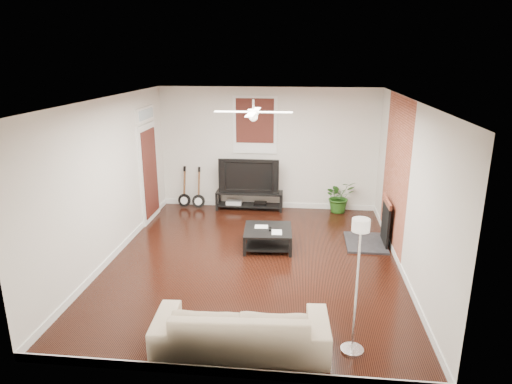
{
  "coord_description": "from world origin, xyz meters",
  "views": [
    {
      "loc": [
        0.81,
        -7.19,
        3.46
      ],
      "look_at": [
        0.0,
        0.4,
        1.15
      ],
      "focal_mm": 31.7,
      "sensor_mm": 36.0,
      "label": 1
    }
  ],
  "objects": [
    {
      "name": "tv",
      "position": [
        -0.41,
        2.8,
        0.83
      ],
      "size": [
        1.38,
        0.18,
        0.79
      ],
      "primitive_type": "imported",
      "color": "black",
      "rests_on": "tv_stand"
    },
    {
      "name": "room",
      "position": [
        0.0,
        0.0,
        1.4
      ],
      "size": [
        5.01,
        6.01,
        2.81
      ],
      "color": "black",
      "rests_on": "ground"
    },
    {
      "name": "brick_accent",
      "position": [
        2.49,
        1.0,
        1.4
      ],
      "size": [
        0.02,
        2.2,
        2.8
      ],
      "primitive_type": "cube",
      "color": "#A04D33",
      "rests_on": "floor"
    },
    {
      "name": "coffee_table",
      "position": [
        0.2,
        0.63,
        0.18
      ],
      "size": [
        0.93,
        0.93,
        0.37
      ],
      "primitive_type": "cube",
      "rotation": [
        0.0,
        0.0,
        0.06
      ],
      "color": "black",
      "rests_on": "floor"
    },
    {
      "name": "ceiling_fan",
      "position": [
        0.0,
        0.0,
        2.6
      ],
      "size": [
        1.24,
        1.24,
        0.32
      ],
      "primitive_type": null,
      "color": "white",
      "rests_on": "ceiling"
    },
    {
      "name": "tv_stand",
      "position": [
        -0.41,
        2.78,
        0.22
      ],
      "size": [
        1.54,
        0.41,
        0.43
      ],
      "primitive_type": "cube",
      "color": "black",
      "rests_on": "floor"
    },
    {
      "name": "floor_lamp",
      "position": [
        1.48,
        -2.37,
        0.86
      ],
      "size": [
        0.3,
        0.3,
        1.72
      ],
      "primitive_type": null,
      "rotation": [
        0.0,
        0.0,
        0.06
      ],
      "color": "silver",
      "rests_on": "floor"
    },
    {
      "name": "door_left",
      "position": [
        -2.46,
        1.9,
        1.25
      ],
      "size": [
        0.08,
        1.0,
        2.5
      ],
      "primitive_type": "cube",
      "color": "white",
      "rests_on": "wall_left"
    },
    {
      "name": "window_back",
      "position": [
        -0.3,
        2.97,
        1.95
      ],
      "size": [
        1.0,
        0.06,
        1.3
      ],
      "primitive_type": "cube",
      "color": "#37130F",
      "rests_on": "wall_back"
    },
    {
      "name": "fireplace",
      "position": [
        2.2,
        1.0,
        0.46
      ],
      "size": [
        0.8,
        1.1,
        0.92
      ],
      "primitive_type": "cube",
      "color": "black",
      "rests_on": "floor"
    },
    {
      "name": "sofa",
      "position": [
        0.13,
        -2.47,
        0.31
      ],
      "size": [
        2.16,
        0.95,
        0.62
      ],
      "primitive_type": "imported",
      "rotation": [
        0.0,
        0.0,
        3.2
      ],
      "color": "#C3A892",
      "rests_on": "floor"
    },
    {
      "name": "guitar_left",
      "position": [
        -1.96,
        2.75,
        0.49
      ],
      "size": [
        0.32,
        0.24,
        0.98
      ],
      "primitive_type": null,
      "rotation": [
        0.0,
        0.0,
        -0.1
      ],
      "color": "black",
      "rests_on": "floor"
    },
    {
      "name": "guitar_right",
      "position": [
        -1.61,
        2.72,
        0.49
      ],
      "size": [
        0.3,
        0.21,
        0.98
      ],
      "primitive_type": null,
      "rotation": [
        0.0,
        0.0,
        0.0
      ],
      "color": "black",
      "rests_on": "floor"
    },
    {
      "name": "potted_plant",
      "position": [
        1.66,
        2.82,
        0.37
      ],
      "size": [
        0.85,
        0.81,
        0.74
      ],
      "primitive_type": "imported",
      "rotation": [
        0.0,
        0.0,
        0.44
      ],
      "color": "#245518",
      "rests_on": "floor"
    }
  ]
}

